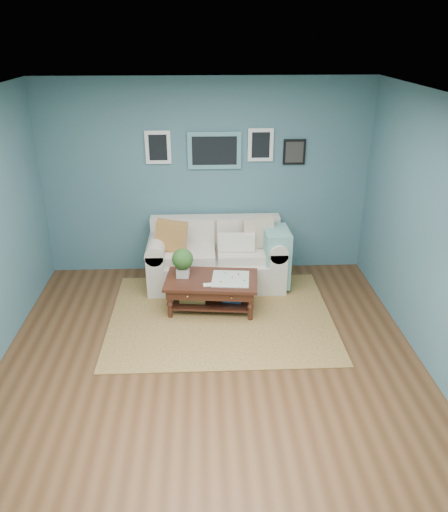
{
  "coord_description": "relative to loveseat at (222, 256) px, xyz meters",
  "views": [
    {
      "loc": [
        -0.05,
        -4.19,
        3.24
      ],
      "look_at": [
        0.18,
        1.0,
        0.87
      ],
      "focal_mm": 35.0,
      "sensor_mm": 36.0,
      "label": 1
    }
  ],
  "objects": [
    {
      "name": "room_shell",
      "position": [
        -0.19,
        -1.97,
        0.96
      ],
      "size": [
        5.0,
        5.02,
        2.7
      ],
      "color": "brown",
      "rests_on": "ground"
    },
    {
      "name": "area_rug",
      "position": [
        -0.05,
        -0.94,
        -0.39
      ],
      "size": [
        2.7,
        2.16,
        0.01
      ],
      "primitive_type": "cube",
      "color": "brown",
      "rests_on": "ground"
    },
    {
      "name": "loveseat",
      "position": [
        0.0,
        0.0,
        0.0
      ],
      "size": [
        1.89,
        0.86,
        0.97
      ],
      "color": "beige",
      "rests_on": "ground"
    },
    {
      "name": "coffee_table",
      "position": [
        -0.22,
        -0.71,
        -0.04
      ],
      "size": [
        1.19,
        0.77,
        0.79
      ],
      "rotation": [
        0.0,
        0.0,
        -0.1
      ],
      "color": "#36190F",
      "rests_on": "ground"
    }
  ]
}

